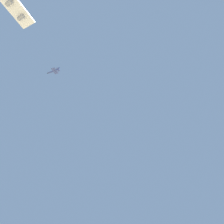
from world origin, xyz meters
TOP-DOWN VIEW (x-y plane):
  - chase_jet_lead at (85.74, 86.03)m, footprint 12.61×13.05m

SIDE VIEW (x-z plane):
  - chase_jet_lead at x=85.74m, z-range 170.33..174.33m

